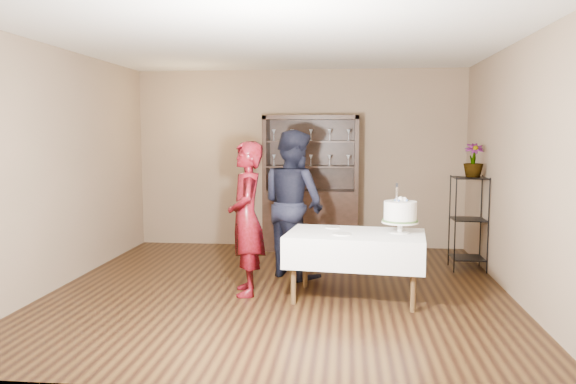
% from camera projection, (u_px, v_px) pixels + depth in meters
% --- Properties ---
extents(floor, '(5.00, 5.00, 0.00)m').
position_uv_depth(floor, '(280.00, 290.00, 6.26)').
color(floor, black).
rests_on(floor, ground).
extents(ceiling, '(5.00, 5.00, 0.00)m').
position_uv_depth(ceiling, '(280.00, 43.00, 5.98)').
color(ceiling, silver).
rests_on(ceiling, back_wall).
extents(back_wall, '(5.00, 0.02, 2.70)m').
position_uv_depth(back_wall, '(299.00, 159.00, 8.60)').
color(back_wall, '#75614B').
rests_on(back_wall, floor).
extents(wall_left, '(0.02, 5.00, 2.70)m').
position_uv_depth(wall_left, '(62.00, 168.00, 6.38)').
color(wall_left, '#75614B').
rests_on(wall_left, floor).
extents(wall_right, '(0.02, 5.00, 2.70)m').
position_uv_depth(wall_right, '(517.00, 171.00, 5.86)').
color(wall_right, '#75614B').
rests_on(wall_right, floor).
extents(china_hutch, '(1.40, 0.48, 2.00)m').
position_uv_depth(china_hutch, '(311.00, 205.00, 8.40)').
color(china_hutch, black).
rests_on(china_hutch, floor).
extents(plant_etagere, '(0.42, 0.42, 1.20)m').
position_uv_depth(plant_etagere, '(468.00, 219.00, 7.15)').
color(plant_etagere, black).
rests_on(plant_etagere, floor).
extents(cake_table, '(1.50, 1.02, 0.70)m').
position_uv_depth(cake_table, '(356.00, 248.00, 5.88)').
color(cake_table, white).
rests_on(cake_table, floor).
extents(woman, '(0.52, 0.68, 1.66)m').
position_uv_depth(woman, '(246.00, 218.00, 6.03)').
color(woman, '#370605').
rests_on(woman, floor).
extents(man, '(1.09, 1.09, 1.78)m').
position_uv_depth(man, '(293.00, 204.00, 6.79)').
color(man, black).
rests_on(man, floor).
extents(cake, '(0.41, 0.41, 0.52)m').
position_uv_depth(cake, '(400.00, 213.00, 5.84)').
color(cake, white).
rests_on(cake, cake_table).
extents(plate_near, '(0.25, 0.25, 0.01)m').
position_uv_depth(plate_near, '(342.00, 234.00, 5.75)').
color(plate_near, white).
rests_on(plate_near, cake_table).
extents(plate_far, '(0.18, 0.18, 0.01)m').
position_uv_depth(plate_far, '(333.00, 227.00, 6.16)').
color(plate_far, white).
rests_on(plate_far, cake_table).
extents(potted_plant, '(0.24, 0.24, 0.43)m').
position_uv_depth(potted_plant, '(473.00, 160.00, 7.08)').
color(potted_plant, '#466C33').
rests_on(potted_plant, plant_etagere).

